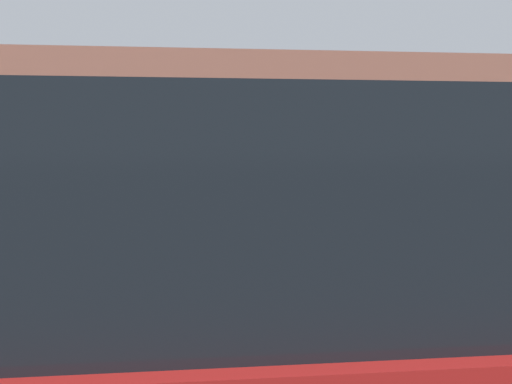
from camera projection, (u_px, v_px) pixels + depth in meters
parking_meter at (178, 211)px, 4.38m from camera, size 0.18×0.19×1.59m
pedestrian_at_meter at (286, 243)px, 4.58m from camera, size 0.61×0.68×1.71m
parked_sedan_red at (160, 383)px, 2.74m from camera, size 4.62×1.85×1.76m
background_railing at (154, 238)px, 6.92m from camera, size 24.06×0.06×1.06m
backdrop_wall at (137, 166)px, 10.33m from camera, size 32.00×0.50×2.72m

